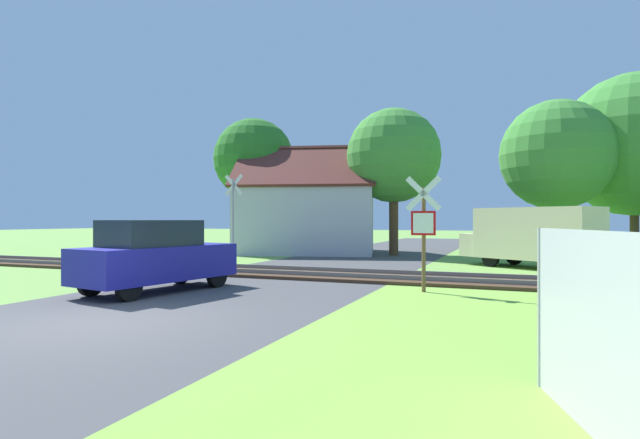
{
  "coord_description": "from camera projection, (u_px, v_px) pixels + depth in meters",
  "views": [
    {
      "loc": [
        6.65,
        -6.65,
        1.78
      ],
      "look_at": [
        0.5,
        9.02,
        1.8
      ],
      "focal_mm": 28.0,
      "sensor_mm": 36.0,
      "label": 1
    }
  ],
  "objects": [
    {
      "name": "tree_center",
      "position": [
        394.0,
        156.0,
        25.25
      ],
      "size": [
        4.77,
        4.77,
        7.44
      ],
      "color": "#513823",
      "rests_on": "ground"
    },
    {
      "name": "rail_track",
      "position": [
        294.0,
        273.0,
        16.08
      ],
      "size": [
        60.0,
        2.6,
        0.22
      ],
      "color": "#422D1E",
      "rests_on": "ground"
    },
    {
      "name": "tree_left",
      "position": [
        254.0,
        159.0,
        28.8
      ],
      "size": [
        4.62,
        4.62,
        7.64
      ],
      "color": "#513823",
      "rests_on": "ground"
    },
    {
      "name": "road_asphalt",
      "position": [
        176.0,
        305.0,
        10.48
      ],
      "size": [
        6.75,
        80.0,
        0.01
      ],
      "primitive_type": "cube",
      "color": "#424244",
      "rests_on": "ground"
    },
    {
      "name": "parked_car",
      "position": [
        156.0,
        256.0,
        12.37
      ],
      "size": [
        2.35,
        4.24,
        1.78
      ],
      "rotation": [
        0.0,
        0.0,
        -0.19
      ],
      "color": "navy",
      "rests_on": "ground"
    },
    {
      "name": "stop_sign_near",
      "position": [
        423.0,
        226.0,
        12.29
      ],
      "size": [
        0.88,
        0.15,
        2.87
      ],
      "rotation": [
        0.0,
        0.0,
        3.18
      ],
      "color": "brown",
      "rests_on": "ground"
    },
    {
      "name": "tree_far",
      "position": [
        634.0,
        145.0,
        23.9
      ],
      "size": [
        6.83,
        6.83,
        8.81
      ],
      "color": "#513823",
      "rests_on": "ground"
    },
    {
      "name": "mail_truck",
      "position": [
        533.0,
        235.0,
        18.43
      ],
      "size": [
        5.13,
        4.19,
        2.24
      ],
      "rotation": [
        0.0,
        0.0,
        1.0
      ],
      "color": "beige",
      "rests_on": "ground"
    },
    {
      "name": "crossing_sign_far",
      "position": [
        233.0,
        212.0,
        20.19
      ],
      "size": [
        0.88,
        0.16,
        3.64
      ],
      "rotation": [
        0.0,
        0.0,
        -0.09
      ],
      "color": "#9E9EA5",
      "rests_on": "ground"
    },
    {
      "name": "grass_verge",
      "position": [
        483.0,
        420.0,
        4.43
      ],
      "size": [
        6.0,
        20.0,
        0.01
      ],
      "primitive_type": "cube",
      "color": "#75A83B",
      "rests_on": "ground"
    },
    {
      "name": "house",
      "position": [
        308.0,
        217.0,
        27.21
      ],
      "size": [
        8.74,
        8.13,
        5.83
      ],
      "rotation": [
        0.0,
        0.0,
        0.26
      ],
      "color": "#B7B7BC",
      "rests_on": "ground"
    },
    {
      "name": "ground_plane",
      "position": [
        103.0,
        323.0,
        8.62
      ],
      "size": [
        160.0,
        160.0,
        0.0
      ],
      "primitive_type": "plane",
      "color": "#6B9942"
    },
    {
      "name": "tree_right",
      "position": [
        557.0,
        155.0,
        23.04
      ],
      "size": [
        5.07,
        5.07,
        7.33
      ],
      "color": "#513823",
      "rests_on": "ground"
    }
  ]
}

